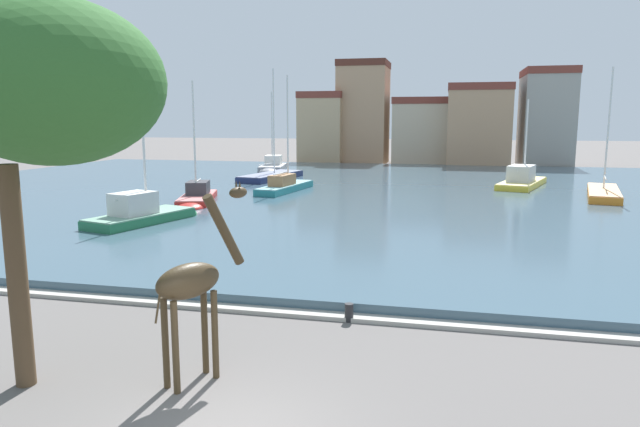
# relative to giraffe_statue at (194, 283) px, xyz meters

# --- Properties ---
(harbor_water) EXTENTS (76.58, 50.73, 0.38)m
(harbor_water) POSITION_rel_giraffe_statue_xyz_m (1.43, 29.98, -1.92)
(harbor_water) COLOR #3D5666
(harbor_water) RESTS_ON ground
(quay_edge_coping) EXTENTS (76.58, 0.50, 0.12)m
(quay_edge_coping) POSITION_rel_giraffe_statue_xyz_m (1.43, 4.37, -2.05)
(quay_edge_coping) COLOR #ADA89E
(quay_edge_coping) RESTS_ON ground
(giraffe_statue) EXTENTS (1.50, 2.19, 4.14)m
(giraffe_statue) POSITION_rel_giraffe_statue_xyz_m (0.00, 0.00, 0.00)
(giraffe_statue) COLOR #42331E
(giraffe_statue) RESTS_ON ground
(sailboat_yellow) EXTENTS (4.78, 9.24, 6.93)m
(sailboat_yellow) POSITION_rel_giraffe_statue_xyz_m (10.57, 35.68, -1.47)
(sailboat_yellow) COLOR gold
(sailboat_yellow) RESTS_ON ground
(sailboat_orange) EXTENTS (3.60, 9.53, 8.78)m
(sailboat_orange) POSITION_rel_giraffe_statue_xyz_m (15.11, 30.94, -1.65)
(sailboat_orange) COLOR orange
(sailboat_orange) RESTS_ON ground
(sailboat_teal) EXTENTS (2.54, 8.06, 8.48)m
(sailboat_teal) POSITION_rel_giraffe_statue_xyz_m (-6.29, 28.83, -1.54)
(sailboat_teal) COLOR teal
(sailboat_teal) RESTS_ON ground
(sailboat_red) EXTENTS (3.49, 6.67, 7.71)m
(sailboat_red) POSITION_rel_giraffe_statue_xyz_m (-10.14, 21.78, -1.56)
(sailboat_red) COLOR red
(sailboat_red) RESTS_ON ground
(sailboat_green) EXTENTS (3.66, 6.80, 6.88)m
(sailboat_green) POSITION_rel_giraffe_statue_xyz_m (-9.65, 14.98, -1.48)
(sailboat_green) COLOR #236B42
(sailboat_green) RESTS_ON ground
(sailboat_navy) EXTENTS (3.84, 9.19, 9.63)m
(sailboat_navy) POSITION_rel_giraffe_statue_xyz_m (-9.67, 36.62, -1.64)
(sailboat_navy) COLOR navy
(sailboat_navy) RESTS_ON ground
(sailboat_grey) EXTENTS (3.22, 6.96, 8.06)m
(sailboat_grey) POSITION_rel_giraffe_statue_xyz_m (-12.29, 43.98, -1.49)
(sailboat_grey) COLOR #939399
(sailboat_grey) RESTS_ON ground
(shade_tree) EXTENTS (6.46, 4.03, 7.59)m
(shade_tree) POSITION_rel_giraffe_statue_xyz_m (-3.15, -1.07, 3.95)
(shade_tree) COLOR brown
(shade_tree) RESTS_ON ground
(mooring_bollard) EXTENTS (0.24, 0.24, 0.50)m
(mooring_bollard) POSITION_rel_giraffe_statue_xyz_m (2.50, 4.22, -1.86)
(mooring_bollard) COLOR #232326
(mooring_bollard) RESTS_ON ground
(townhouse_narrow_midrow) EXTENTS (5.43, 5.59, 8.71)m
(townhouse_narrow_midrow) POSITION_rel_giraffe_statue_xyz_m (-10.52, 59.16, 2.26)
(townhouse_narrow_midrow) COLOR tan
(townhouse_narrow_midrow) RESTS_ON ground
(townhouse_wide_warehouse) EXTENTS (5.96, 6.55, 12.44)m
(townhouse_wide_warehouse) POSITION_rel_giraffe_statue_xyz_m (-5.71, 60.64, 4.12)
(townhouse_wide_warehouse) COLOR tan
(townhouse_wide_warehouse) RESTS_ON ground
(townhouse_corner_house) EXTENTS (8.08, 6.69, 8.01)m
(townhouse_corner_house) POSITION_rel_giraffe_statue_xyz_m (2.09, 60.84, 1.91)
(townhouse_corner_house) COLOR #C6B293
(townhouse_corner_house) RESTS_ON ground
(townhouse_end_terrace) EXTENTS (7.05, 6.79, 9.38)m
(townhouse_end_terrace) POSITION_rel_giraffe_statue_xyz_m (7.99, 58.07, 2.59)
(townhouse_end_terrace) COLOR tan
(townhouse_end_terrace) RESTS_ON ground
(townhouse_tall_gabled) EXTENTS (5.46, 8.13, 11.05)m
(townhouse_tall_gabled) POSITION_rel_giraffe_statue_xyz_m (15.44, 59.60, 3.43)
(townhouse_tall_gabled) COLOR gray
(townhouse_tall_gabled) RESTS_ON ground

